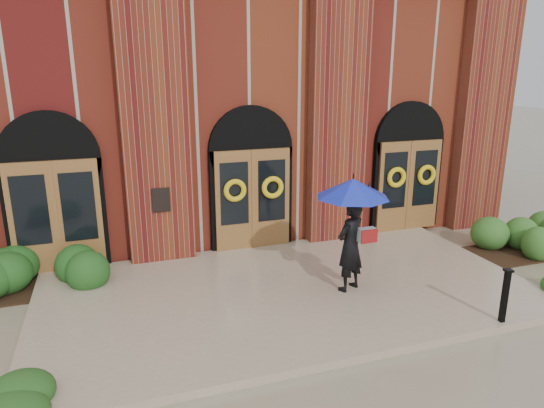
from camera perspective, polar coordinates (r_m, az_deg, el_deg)
name	(u,v)px	position (r m, az deg, el deg)	size (l,w,h in m)	color
ground	(291,298)	(10.12, 2.28, -11.00)	(90.00, 90.00, 0.00)	gray
landing	(289,292)	(10.21, 1.98, -10.27)	(10.00, 5.30, 0.15)	tan
church_building	(203,99)	(17.55, -8.16, 12.15)	(16.20, 12.53, 7.00)	maroon
man_with_umbrella	(352,213)	(9.69, 9.38, -1.07)	(1.95, 1.95, 2.34)	black
metal_post	(505,294)	(9.66, 25.73, -9.57)	(0.15, 0.15, 1.01)	black
hedge_wall_left	(24,271)	(11.56, -27.16, -7.08)	(3.21, 1.29, 0.83)	#1D4818
hedge_wall_right	(533,236)	(14.11, 28.39, -3.34)	(3.11, 1.25, 0.80)	#2E5C20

